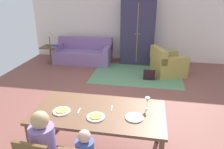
# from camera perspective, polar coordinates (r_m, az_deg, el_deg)

# --- Properties ---
(ground_plane) EXTENTS (7.10, 6.26, 0.02)m
(ground_plane) POSITION_cam_1_polar(r_m,az_deg,el_deg) (5.07, 1.01, -6.61)
(ground_plane) COLOR brown
(back_wall) EXTENTS (7.10, 0.10, 2.70)m
(back_wall) POSITION_cam_1_polar(r_m,az_deg,el_deg) (7.69, 4.99, 13.84)
(back_wall) COLOR silver
(back_wall) RESTS_ON ground_plane
(dining_table) EXTENTS (1.88, 0.97, 0.76)m
(dining_table) POSITION_cam_1_polar(r_m,az_deg,el_deg) (3.19, -3.44, -10.56)
(dining_table) COLOR brown
(dining_table) RESTS_ON ground_plane
(plate_near_man) EXTENTS (0.25, 0.25, 0.02)m
(plate_near_man) POSITION_cam_1_polar(r_m,az_deg,el_deg) (3.20, -13.15, -9.41)
(plate_near_man) COLOR white
(plate_near_man) RESTS_ON dining_table
(pizza_near_man) EXTENTS (0.17, 0.17, 0.01)m
(pizza_near_man) POSITION_cam_1_polar(r_m,az_deg,el_deg) (3.20, -13.17, -9.18)
(pizza_near_man) COLOR gold
(pizza_near_man) RESTS_ON plate_near_man
(plate_near_child) EXTENTS (0.25, 0.25, 0.02)m
(plate_near_child) POSITION_cam_1_polar(r_m,az_deg,el_deg) (3.00, -4.28, -11.13)
(plate_near_child) COLOR white
(plate_near_child) RESTS_ON dining_table
(pizza_near_child) EXTENTS (0.17, 0.17, 0.01)m
(pizza_near_child) POSITION_cam_1_polar(r_m,az_deg,el_deg) (3.00, -4.29, -10.89)
(pizza_near_child) COLOR gold
(pizza_near_child) RESTS_ON plate_near_child
(plate_near_woman) EXTENTS (0.25, 0.25, 0.02)m
(plate_near_woman) POSITION_cam_1_polar(r_m,az_deg,el_deg) (3.00, 5.92, -11.23)
(plate_near_woman) COLOR silver
(plate_near_woman) RESTS_ON dining_table
(wine_glass) EXTENTS (0.07, 0.07, 0.19)m
(wine_glass) POSITION_cam_1_polar(r_m,az_deg,el_deg) (3.18, 9.32, -6.84)
(wine_glass) COLOR silver
(wine_glass) RESTS_ON dining_table
(fork) EXTENTS (0.02, 0.15, 0.01)m
(fork) POSITION_cam_1_polar(r_m,az_deg,el_deg) (3.18, -8.70, -9.39)
(fork) COLOR silver
(fork) RESTS_ON dining_table
(knife) EXTENTS (0.03, 0.17, 0.01)m
(knife) POSITION_cam_1_polar(r_m,az_deg,el_deg) (3.21, -0.07, -8.87)
(knife) COLOR silver
(knife) RESTS_ON dining_table
(area_rug) EXTENTS (2.60, 1.80, 0.01)m
(area_rug) POSITION_cam_1_polar(r_m,az_deg,el_deg) (6.51, 6.51, 0.04)
(area_rug) COLOR #59885D
(area_rug) RESTS_ON ground_plane
(couch) EXTENTS (1.92, 0.86, 0.82)m
(couch) POSITION_cam_1_polar(r_m,az_deg,el_deg) (7.56, -7.57, 5.46)
(couch) COLOR #84629A
(couch) RESTS_ON ground_plane
(armchair) EXTENTS (1.11, 1.10, 0.82)m
(armchair) POSITION_cam_1_polar(r_m,az_deg,el_deg) (6.59, 14.28, 2.67)
(armchair) COLOR #A79146
(armchair) RESTS_ON ground_plane
(armoire) EXTENTS (1.10, 0.59, 2.10)m
(armoire) POSITION_cam_1_polar(r_m,az_deg,el_deg) (7.33, 6.84, 11.01)
(armoire) COLOR #302C48
(armoire) RESTS_ON ground_plane
(side_table) EXTENTS (0.56, 0.56, 0.58)m
(side_table) POSITION_cam_1_polar(r_m,az_deg,el_deg) (7.70, -15.82, 5.70)
(side_table) COLOR brown
(side_table) RESTS_ON ground_plane
(table_lamp) EXTENTS (0.26, 0.26, 0.54)m
(table_lamp) POSITION_cam_1_polar(r_m,az_deg,el_deg) (7.56, -16.31, 10.30)
(table_lamp) COLOR brown
(table_lamp) RESTS_ON side_table
(book_lower) EXTENTS (0.22, 0.16, 0.03)m
(book_lower) POSITION_cam_1_polar(r_m,az_deg,el_deg) (7.62, -14.77, 7.35)
(book_lower) COLOR #9C3229
(book_lower) RESTS_ON side_table
(book_upper) EXTENTS (0.22, 0.16, 0.03)m
(book_upper) POSITION_cam_1_polar(r_m,az_deg,el_deg) (7.51, -14.75, 7.36)
(book_upper) COLOR navy
(book_upper) RESTS_ON book_lower
(handbag) EXTENTS (0.32, 0.16, 0.26)m
(handbag) POSITION_cam_1_polar(r_m,az_deg,el_deg) (6.18, 9.75, -0.11)
(handbag) COLOR black
(handbag) RESTS_ON ground_plane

